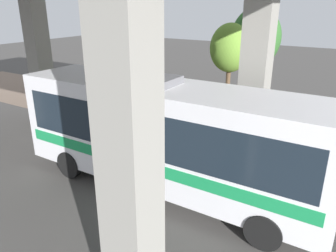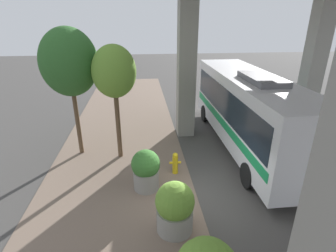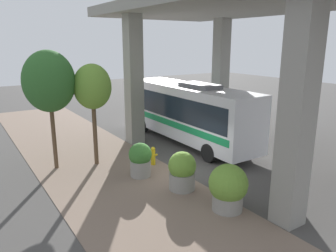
{
  "view_description": "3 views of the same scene",
  "coord_description": "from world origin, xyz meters",
  "px_view_note": "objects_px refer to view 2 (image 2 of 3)",
  "views": [
    {
      "loc": [
        11.56,
        9.02,
        5.98
      ],
      "look_at": [
        2.06,
        3.13,
        1.76
      ],
      "focal_mm": 35.0,
      "sensor_mm": 36.0,
      "label": 1
    },
    {
      "loc": [
        -1.91,
        -7.78,
        6.16
      ],
      "look_at": [
        -0.76,
        2.95,
        1.64
      ],
      "focal_mm": 28.0,
      "sensor_mm": 36.0,
      "label": 2
    },
    {
      "loc": [
        -8.66,
        -12.06,
        6.15
      ],
      "look_at": [
        0.22,
        1.49,
        2.0
      ],
      "focal_mm": 35.0,
      "sensor_mm": 36.0,
      "label": 3
    }
  ],
  "objects_px": {
    "planter_front": "(146,170)",
    "street_tree_far": "(114,73)",
    "planter_back": "(175,208)",
    "street_tree_near": "(69,63)",
    "bus": "(248,108)",
    "fire_hydrant": "(175,163)"
  },
  "relations": [
    {
      "from": "street_tree_far",
      "to": "planter_back",
      "type": "bearing_deg",
      "value": -68.19
    },
    {
      "from": "planter_front",
      "to": "street_tree_far",
      "type": "distance_m",
      "value": 4.28
    },
    {
      "from": "planter_front",
      "to": "street_tree_far",
      "type": "xyz_separation_m",
      "value": [
        -1.15,
        2.66,
        3.15
      ]
    },
    {
      "from": "fire_hydrant",
      "to": "street_tree_near",
      "type": "height_order",
      "value": "street_tree_near"
    },
    {
      "from": "planter_back",
      "to": "street_tree_far",
      "type": "distance_m",
      "value": 6.14
    },
    {
      "from": "planter_back",
      "to": "street_tree_near",
      "type": "height_order",
      "value": "street_tree_near"
    },
    {
      "from": "fire_hydrant",
      "to": "planter_front",
      "type": "height_order",
      "value": "planter_front"
    },
    {
      "from": "street_tree_near",
      "to": "street_tree_far",
      "type": "height_order",
      "value": "street_tree_near"
    },
    {
      "from": "fire_hydrant",
      "to": "street_tree_near",
      "type": "distance_m",
      "value": 6.21
    },
    {
      "from": "bus",
      "to": "fire_hydrant",
      "type": "bearing_deg",
      "value": -150.67
    },
    {
      "from": "planter_front",
      "to": "street_tree_far",
      "type": "height_order",
      "value": "street_tree_far"
    },
    {
      "from": "planter_front",
      "to": "street_tree_near",
      "type": "relative_size",
      "value": 0.28
    },
    {
      "from": "planter_front",
      "to": "street_tree_near",
      "type": "bearing_deg",
      "value": 133.47
    },
    {
      "from": "bus",
      "to": "planter_back",
      "type": "distance_m",
      "value": 6.94
    },
    {
      "from": "fire_hydrant",
      "to": "planter_front",
      "type": "xyz_separation_m",
      "value": [
        -1.24,
        -0.94,
        0.35
      ]
    },
    {
      "from": "street_tree_near",
      "to": "planter_back",
      "type": "bearing_deg",
      "value": -54.67
    },
    {
      "from": "street_tree_far",
      "to": "street_tree_near",
      "type": "bearing_deg",
      "value": 163.69
    },
    {
      "from": "fire_hydrant",
      "to": "planter_front",
      "type": "bearing_deg",
      "value": -143.01
    },
    {
      "from": "bus",
      "to": "planter_back",
      "type": "bearing_deg",
      "value": -128.81
    },
    {
      "from": "bus",
      "to": "planter_front",
      "type": "distance_m",
      "value": 6.09
    },
    {
      "from": "planter_back",
      "to": "street_tree_far",
      "type": "xyz_separation_m",
      "value": [
        -1.96,
        4.89,
        3.16
      ]
    },
    {
      "from": "bus",
      "to": "fire_hydrant",
      "type": "xyz_separation_m",
      "value": [
        -3.85,
        -2.16,
        -1.58
      ]
    }
  ]
}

